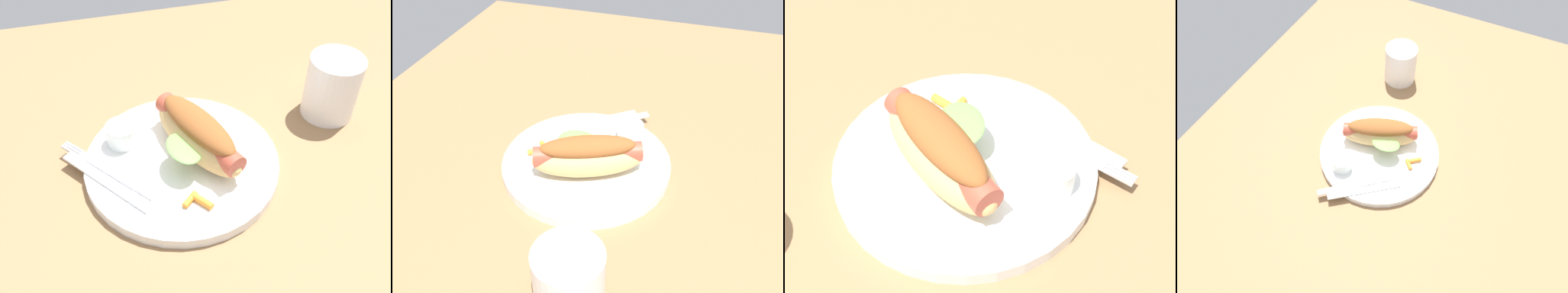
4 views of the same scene
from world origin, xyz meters
TOP-DOWN VIEW (x-y plane):
  - ground_plane at (0.00, 0.00)cm, footprint 120.00×90.00cm
  - plate at (1.99, 1.49)cm, footprint 26.23×26.23cm
  - hot_dog at (4.53, 2.50)cm, footprint 11.86×17.69cm
  - sauce_ramekin at (-5.25, 6.76)cm, footprint 4.20×4.20cm
  - fork at (-7.82, 1.75)cm, footprint 11.22×13.07cm
  - knife at (-8.39, -0.37)cm, footprint 10.30×12.80cm
  - carrot_garnish at (2.18, -6.24)cm, footprint 3.86×3.29cm
  - drinking_cup at (26.30, 7.24)cm, footprint 7.93×7.93cm

SIDE VIEW (x-z plane):
  - ground_plane at x=0.00cm, z-range -1.80..0.00cm
  - plate at x=1.99cm, z-range 0.00..1.60cm
  - knife at x=-8.39cm, z-range 1.60..1.96cm
  - fork at x=-7.82cm, z-range 1.60..2.00cm
  - carrot_garnish at x=2.18cm, z-range 1.58..2.52cm
  - sauce_ramekin at x=-5.25cm, z-range 1.60..4.69cm
  - hot_dog at x=4.53cm, z-range 1.69..7.90cm
  - drinking_cup at x=26.30cm, z-range 0.00..9.68cm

